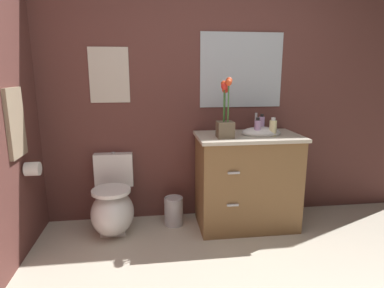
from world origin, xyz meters
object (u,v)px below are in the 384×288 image
at_px(soap_bottle, 262,124).
at_px(lotion_bottle, 273,128).
at_px(toilet, 113,206).
at_px(flower_vase, 225,119).
at_px(hand_wash_bottle, 258,128).
at_px(vanity_cabinet, 247,180).
at_px(trash_bin, 174,211).
at_px(wall_mirror, 241,70).
at_px(toilet_paper_roll, 33,169).
at_px(hanging_towel, 15,123).
at_px(wall_poster, 109,75).

xyz_separation_m(soap_bottle, lotion_bottle, (0.04, -0.17, -0.01)).
relative_size(toilet, lotion_bottle, 4.17).
relative_size(soap_bottle, lotion_bottle, 1.06).
bearing_deg(lotion_bottle, flower_vase, -178.74).
bearing_deg(flower_vase, hand_wash_bottle, 6.65).
xyz_separation_m(vanity_cabinet, trash_bin, (-0.68, 0.09, -0.31)).
bearing_deg(lotion_bottle, toilet, 175.67).
xyz_separation_m(wall_mirror, toilet_paper_roll, (-1.82, -0.46, -0.77)).
bearing_deg(vanity_cabinet, toilet_paper_roll, -174.68).
distance_m(toilet, hand_wash_bottle, 1.48).
relative_size(flower_vase, hanging_towel, 0.99).
height_order(flower_vase, lotion_bottle, flower_vase).
height_order(hand_wash_bottle, hanging_towel, hanging_towel).
height_order(vanity_cabinet, soap_bottle, vanity_cabinet).
relative_size(lotion_bottle, hanging_towel, 0.32).
distance_m(flower_vase, hanging_towel, 1.65).
xyz_separation_m(soap_bottle, toilet_paper_roll, (-1.97, -0.26, -0.28)).
bearing_deg(wall_mirror, flower_vase, -121.74).
height_order(vanity_cabinet, lotion_bottle, vanity_cabinet).
xyz_separation_m(wall_poster, hanging_towel, (-0.64, -0.55, -0.34)).
bearing_deg(wall_poster, hand_wash_bottle, -15.07).
bearing_deg(wall_mirror, hand_wash_bottle, -79.70).
bearing_deg(lotion_bottle, trash_bin, 168.98).
height_order(toilet, hanging_towel, hanging_towel).
distance_m(hand_wash_bottle, wall_poster, 1.42).
distance_m(vanity_cabinet, trash_bin, 0.76).
relative_size(vanity_cabinet, hanging_towel, 2.03).
relative_size(hand_wash_bottle, hanging_towel, 0.32).
bearing_deg(toilet_paper_roll, wall_mirror, 14.29).
distance_m(trash_bin, toilet_paper_roll, 1.29).
height_order(trash_bin, wall_mirror, wall_mirror).
bearing_deg(soap_bottle, hanging_towel, -170.43).
relative_size(wall_poster, hanging_towel, 0.96).
distance_m(soap_bottle, lotion_bottle, 0.18).
xyz_separation_m(flower_vase, trash_bin, (-0.44, 0.18, -0.91)).
bearing_deg(trash_bin, vanity_cabinet, -7.39).
bearing_deg(toilet, toilet_paper_roll, -161.40).
xyz_separation_m(soap_bottle, trash_bin, (-0.83, 0.00, -0.82)).
distance_m(vanity_cabinet, wall_poster, 1.59).
height_order(trash_bin, hanging_towel, hanging_towel).
height_order(toilet, hand_wash_bottle, hand_wash_bottle).
xyz_separation_m(flower_vase, lotion_bottle, (0.44, 0.01, -0.09)).
xyz_separation_m(soap_bottle, wall_poster, (-1.39, 0.21, 0.45)).
relative_size(wall_mirror, toilet_paper_roll, 7.27).
height_order(toilet, toilet_paper_roll, toilet_paper_roll).
distance_m(soap_bottle, trash_bin, 1.17).
bearing_deg(hanging_towel, soap_bottle, 9.57).
height_order(lotion_bottle, wall_poster, wall_poster).
bearing_deg(toilet_paper_roll, toilet, 18.60).
xyz_separation_m(vanity_cabinet, toilet_paper_roll, (-1.82, -0.17, 0.23)).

